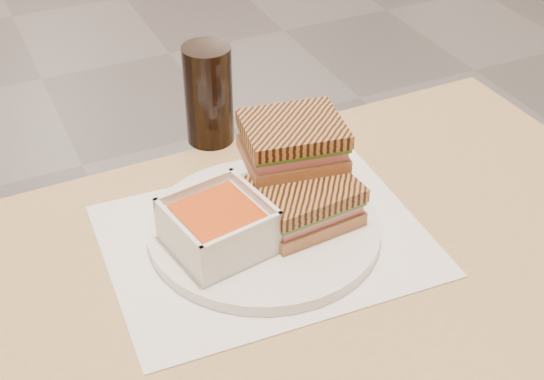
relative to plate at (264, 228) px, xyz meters
name	(u,v)px	position (x,y,z in m)	size (l,w,h in m)	color
tray_liner	(266,240)	(0.00, -0.01, -0.01)	(0.39, 0.31, 0.00)	white
plate	(264,228)	(0.00, 0.00, 0.00)	(0.28, 0.28, 0.02)	white
soup_bowl	(218,228)	(-0.06, -0.01, 0.03)	(0.12, 0.12, 0.06)	white
panini_lower	(304,201)	(0.05, -0.01, 0.03)	(0.13, 0.11, 0.05)	#AB7348
panini_upper	(293,141)	(0.06, 0.04, 0.08)	(0.13, 0.12, 0.05)	#AB7348
cola_glass	(209,95)	(0.02, 0.23, 0.06)	(0.07, 0.07, 0.14)	black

